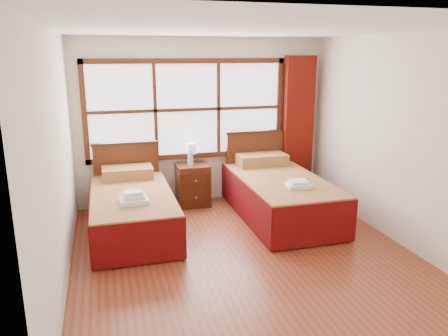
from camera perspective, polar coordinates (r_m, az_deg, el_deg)
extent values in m
plane|color=brown|center=(5.31, 2.87, -11.51)|extent=(4.50, 4.50, 0.00)
plane|color=white|center=(4.77, 3.29, 17.75)|extent=(4.50, 4.50, 0.00)
plane|color=silver|center=(7.01, -2.82, 6.11)|extent=(4.00, 0.00, 4.00)
plane|color=silver|center=(4.66, -20.96, 0.76)|extent=(0.00, 4.50, 4.50)
plane|color=silver|center=(5.82, 22.10, 3.29)|extent=(0.00, 4.50, 4.50)
cube|color=white|center=(6.91, -4.83, 7.62)|extent=(3.00, 0.02, 1.40)
cube|color=#492010|center=(7.02, -4.67, 1.59)|extent=(3.16, 0.06, 0.08)
cube|color=#492010|center=(6.84, -4.93, 13.77)|extent=(3.16, 0.06, 0.08)
cube|color=#492010|center=(6.77, -17.79, 6.84)|extent=(0.08, 0.06, 1.56)
cube|color=#492010|center=(7.33, 7.22, 7.97)|extent=(0.08, 0.06, 1.56)
cube|color=#492010|center=(6.81, -8.96, 7.40)|extent=(0.05, 0.05, 1.40)
cube|color=#492010|center=(7.00, -0.74, 7.76)|extent=(0.05, 0.05, 1.40)
cube|color=#492010|center=(6.89, -4.79, 7.60)|extent=(3.00, 0.05, 0.05)
cube|color=#66120A|center=(7.42, 9.63, 5.38)|extent=(0.50, 0.16, 2.30)
cube|color=#391A0C|center=(6.06, -11.80, -6.83)|extent=(0.93, 1.87, 0.30)
cube|color=maroon|center=(5.97, -11.94, -4.33)|extent=(1.05, 2.07, 0.25)
cube|color=#670A0B|center=(6.01, -16.86, -6.05)|extent=(0.03, 2.07, 0.52)
cube|color=#670A0B|center=(6.07, -6.91, -5.32)|extent=(0.03, 2.07, 0.52)
cube|color=#670A0B|center=(5.06, -11.02, -9.66)|extent=(1.05, 0.03, 0.52)
cube|color=maroon|center=(6.63, -12.49, -0.56)|extent=(0.73, 0.43, 0.16)
cube|color=#492010|center=(6.91, -12.56, -1.08)|extent=(0.98, 0.06, 1.02)
cube|color=#391A0C|center=(6.79, -12.80, 3.14)|extent=(1.02, 0.08, 0.04)
cube|color=#391A0C|center=(6.52, 7.26, -4.96)|extent=(1.01, 2.02, 0.33)
cube|color=maroon|center=(6.42, 7.35, -2.43)|extent=(1.13, 2.24, 0.27)
cube|color=#670A0B|center=(6.28, 2.54, -4.30)|extent=(0.03, 2.24, 0.56)
cube|color=#670A0B|center=(6.71, 11.76, -3.37)|extent=(0.03, 2.24, 0.56)
cube|color=#670A0B|center=(5.53, 11.78, -7.32)|extent=(1.13, 0.03, 0.56)
cube|color=maroon|center=(7.09, 4.88, 1.16)|extent=(0.79, 0.46, 0.18)
cube|color=#492010|center=(7.31, 4.32, 0.42)|extent=(1.05, 0.06, 1.10)
cube|color=#391A0C|center=(7.19, 4.40, 4.75)|extent=(1.10, 0.08, 0.04)
cube|color=#492010|center=(6.94, -4.09, -2.20)|extent=(0.50, 0.44, 0.66)
cube|color=#391A0C|center=(6.76, -3.67, -3.83)|extent=(0.44, 0.02, 0.20)
cube|color=#391A0C|center=(6.68, -3.71, -1.67)|extent=(0.44, 0.02, 0.20)
sphere|color=#A38337|center=(6.75, -3.64, -3.88)|extent=(0.03, 0.03, 0.03)
sphere|color=#A38337|center=(6.67, -3.68, -1.72)|extent=(0.03, 0.03, 0.03)
cube|color=white|center=(5.53, -11.68, -4.15)|extent=(0.35, 0.31, 0.05)
cube|color=white|center=(5.52, -11.71, -3.65)|extent=(0.26, 0.23, 0.05)
cube|color=white|center=(5.50, -11.74, -3.20)|extent=(0.22, 0.19, 0.04)
cube|color=white|center=(5.97, 9.72, -2.24)|extent=(0.35, 0.31, 0.05)
cube|color=white|center=(5.95, 9.74, -1.82)|extent=(0.26, 0.23, 0.04)
cylinder|color=#CA8B40|center=(6.98, -4.19, 0.78)|extent=(0.10, 0.10, 0.02)
cylinder|color=#CA8B40|center=(6.96, -4.20, 1.39)|extent=(0.02, 0.02, 0.13)
cylinder|color=white|center=(6.93, -4.23, 2.59)|extent=(0.16, 0.16, 0.16)
cylinder|color=#A4BDD3|center=(6.82, -4.54, 1.20)|extent=(0.06, 0.06, 0.19)
cylinder|color=blue|center=(6.79, -4.56, 2.10)|extent=(0.03, 0.03, 0.03)
cylinder|color=#A4BDD3|center=(6.73, -4.35, 1.16)|extent=(0.07, 0.07, 0.22)
cylinder|color=blue|center=(6.71, -4.37, 2.21)|extent=(0.03, 0.03, 0.03)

